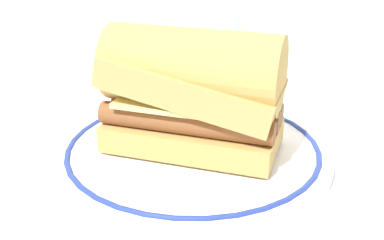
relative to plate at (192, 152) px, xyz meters
name	(u,v)px	position (x,y,z in m)	size (l,w,h in m)	color
ground_plane	(201,158)	(0.01, 0.00, -0.01)	(1.50, 1.50, 0.00)	silver
plate	(192,152)	(0.00, 0.00, 0.00)	(0.29, 0.29, 0.01)	white
sausage_sandwich	(192,91)	(0.00, 0.00, 0.07)	(0.18, 0.09, 0.12)	tan
drinking_glass	(218,49)	(-0.04, 0.27, 0.04)	(0.07, 0.07, 0.10)	silver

